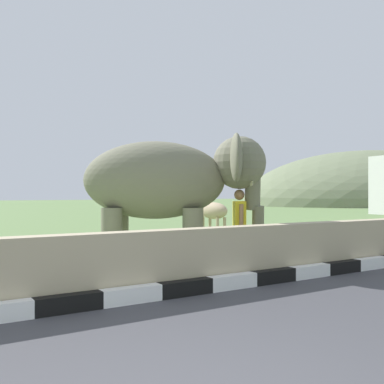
# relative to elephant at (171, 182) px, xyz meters

# --- Properties ---
(striped_curb) EXTENTS (16.20, 0.20, 0.24)m
(striped_curb) POSITION_rel_elephant_xyz_m (-3.55, -2.71, -1.70)
(striped_curb) COLOR white
(striped_curb) RESTS_ON ground_plane
(barrier_parapet) EXTENTS (28.00, 0.36, 1.00)m
(barrier_parapet) POSITION_rel_elephant_xyz_m (-1.20, -2.41, -1.32)
(barrier_parapet) COLOR tan
(barrier_parapet) RESTS_ON ground_plane
(elephant) EXTENTS (3.95, 3.54, 2.82)m
(elephant) POSITION_rel_elephant_xyz_m (0.00, 0.00, 0.00)
(elephant) COLOR #6F6E59
(elephant) RESTS_ON ground_plane
(person_handler) EXTENTS (0.41, 0.62, 1.66)m
(person_handler) POSITION_rel_elephant_xyz_m (1.28, -0.79, -0.90)
(person_handler) COLOR navy
(person_handler) RESTS_ON ground_plane
(cow_near) EXTENTS (0.71, 1.91, 1.23)m
(cow_near) POSITION_rel_elephant_xyz_m (5.29, 5.92, -0.95)
(cow_near) COLOR tan
(cow_near) RESTS_ON ground_plane
(hill_east) EXTENTS (39.79, 31.83, 15.44)m
(hill_east) POSITION_rel_elephant_xyz_m (51.80, 32.45, -1.82)
(hill_east) COLOR #6B7757
(hill_east) RESTS_ON ground_plane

